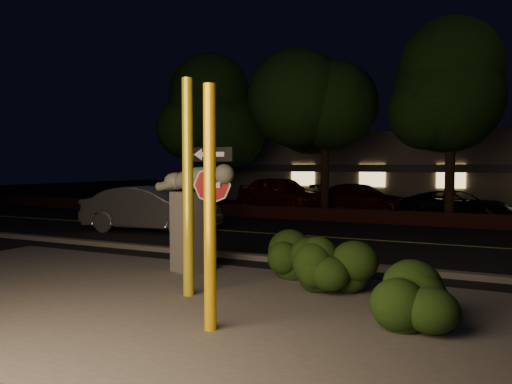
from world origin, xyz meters
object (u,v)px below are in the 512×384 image
at_px(yellow_pole_left, 188,188).
at_px(yellow_pole_right, 210,209).
at_px(silver_sedan, 151,209).
at_px(signpost, 212,185).
at_px(parked_car_red, 281,194).
at_px(parked_car_darkred, 362,199).
at_px(sculpture, 193,206).
at_px(parked_car_dark, 456,205).

distance_m(yellow_pole_left, yellow_pole_right, 1.80).
bearing_deg(silver_sedan, yellow_pole_left, -147.97).
height_order(signpost, parked_car_red, signpost).
bearing_deg(parked_car_darkred, parked_car_red, 105.59).
relative_size(signpost, parked_car_red, 0.51).
relative_size(yellow_pole_left, sculpture, 1.63).
xyz_separation_m(sculpture, silver_sedan, (-4.65, 4.69, -0.60)).
xyz_separation_m(signpost, silver_sedan, (-5.27, 4.99, -1.03)).
xyz_separation_m(signpost, sculpture, (-0.61, 0.30, -0.43)).
xyz_separation_m(silver_sedan, parked_car_darkred, (4.63, 9.25, -0.08)).
xyz_separation_m(parked_car_red, parked_car_darkred, (3.69, 0.66, -0.17)).
distance_m(yellow_pole_right, parked_car_red, 17.25).
relative_size(yellow_pole_left, parked_car_dark, 0.84).
bearing_deg(yellow_pole_left, yellow_pole_right, -47.68).
relative_size(yellow_pole_left, signpost, 1.43).
height_order(signpost, parked_car_dark, signpost).
xyz_separation_m(yellow_pole_left, signpost, (-0.32, 1.30, -0.00)).
xyz_separation_m(parked_car_darkred, parked_car_dark, (4.06, -1.29, -0.07)).
height_order(sculpture, parked_car_darkred, sculpture).
xyz_separation_m(yellow_pole_left, parked_car_darkred, (-0.96, 15.54, -1.11)).
relative_size(signpost, parked_car_dark, 0.59).
height_order(sculpture, parked_car_dark, sculpture).
bearing_deg(silver_sedan, sculpture, -144.81).
xyz_separation_m(yellow_pole_right, signpost, (-1.53, 2.63, 0.18)).
height_order(yellow_pole_right, silver_sedan, yellow_pole_right).
height_order(sculpture, silver_sedan, sculpture).
relative_size(yellow_pole_right, parked_car_dark, 0.75).
height_order(yellow_pole_right, parked_car_red, yellow_pole_right).
bearing_deg(sculpture, yellow_pole_left, -45.68).
relative_size(sculpture, parked_car_dark, 0.52).
relative_size(silver_sedan, parked_car_dark, 1.06).
xyz_separation_m(yellow_pole_left, parked_car_dark, (3.10, 14.25, -1.19)).
distance_m(signpost, silver_sedan, 7.33).
bearing_deg(parked_car_darkred, yellow_pole_right, -167.29).
xyz_separation_m(yellow_pole_left, sculpture, (-0.94, 1.60, -0.43)).
relative_size(yellow_pole_right, parked_car_red, 0.65).
xyz_separation_m(signpost, parked_car_red, (-4.32, 13.58, -0.94)).
distance_m(yellow_pole_left, parked_car_darkred, 15.61).
height_order(signpost, parked_car_darkred, signpost).
relative_size(parked_car_darkred, parked_car_dark, 1.08).
height_order(yellow_pole_left, parked_car_red, yellow_pole_left).
xyz_separation_m(silver_sedan, parked_car_red, (0.95, 8.59, 0.09)).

